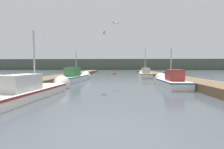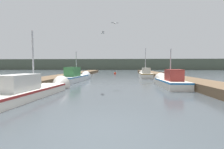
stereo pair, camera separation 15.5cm
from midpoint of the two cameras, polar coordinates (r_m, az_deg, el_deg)
The scene contains 13 objects.
ground_plane at distance 3.82m, azimuth -3.52°, elevation -21.69°, with size 200.00×200.00×0.00m.
dock_left at distance 20.61m, azimuth -16.60°, elevation -0.61°, with size 2.36×40.00×0.52m.
dock_right at distance 20.38m, azimuth 19.42°, elevation -0.70°, with size 2.36×40.00×0.52m.
distant_shore_ridge at distance 69.22m, azimuth 2.08°, elevation 3.80°, with size 120.00×16.00×4.48m.
fishing_boat_0 at distance 9.10m, azimuth -26.92°, elevation -4.90°, with size 1.95×6.00×3.89m.
fishing_boat_1 at distance 12.56m, azimuth 20.70°, elevation -2.43°, with size 1.51×4.77×3.33m.
fishing_boat_2 at distance 16.67m, azimuth -13.44°, elevation -0.73°, with size 1.90×6.31×3.52m.
fishing_boat_3 at distance 21.02m, azimuth 12.20°, elevation 0.09°, with size 1.64×4.45×4.38m.
mooring_piling_1 at distance 15.73m, azimuth 20.50°, elevation -0.84°, with size 0.25×0.25×1.06m.
mooring_piling_2 at distance 16.55m, azimuth 18.70°, elevation -0.71°, with size 0.36×0.36×1.01m.
channel_buoy at distance 29.41m, azimuth 0.80°, elevation 0.41°, with size 0.47×0.47×0.97m.
seagull_lead at distance 11.66m, azimuth 0.99°, elevation 18.96°, with size 0.56×0.31×0.12m.
seagull_1 at distance 9.88m, azimuth -3.61°, elevation 15.53°, with size 0.31×0.56×0.12m.
Camera 1 is at (0.28, -3.45, 1.61)m, focal length 24.00 mm.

